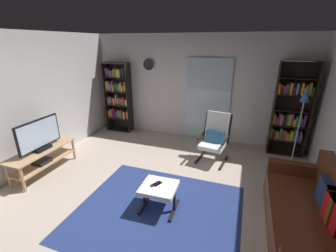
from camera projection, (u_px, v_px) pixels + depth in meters
ground_plane at (151, 204)px, 3.56m from camera, size 7.02×7.02×0.00m
wall_back at (196, 88)px, 5.67m from camera, size 5.60×0.06×2.60m
wall_left at (7, 109)px, 3.95m from camera, size 0.06×6.00×2.60m
glass_door_panel at (207, 100)px, 5.60m from camera, size 1.10×0.01×2.00m
area_rug at (158, 212)px, 3.40m from camera, size 2.41×2.08×0.01m
tv_stand at (43, 157)px, 4.33m from camera, size 0.43×1.32×0.49m
television at (39, 136)px, 4.18m from camera, size 0.20×0.90×0.59m
bookshelf_near_tv at (119, 96)px, 6.24m from camera, size 0.70×0.30×1.89m
bookshelf_near_sofa at (290, 112)px, 4.87m from camera, size 0.72×0.30×2.05m
leather_sofa at (313, 219)px, 2.84m from camera, size 0.87×1.98×0.86m
lounge_armchair at (215, 136)px, 4.76m from camera, size 0.65×0.73×1.02m
ottoman at (159, 190)px, 3.36m from camera, size 0.54×0.50×0.41m
tv_remote at (155, 184)px, 3.36m from camera, size 0.10×0.15×0.02m
cell_phone at (157, 184)px, 3.38m from camera, size 0.12×0.16×0.01m
floor_lamp_by_shelf at (303, 107)px, 4.30m from camera, size 0.22×0.22×1.60m
wall_clock at (149, 65)px, 5.80m from camera, size 0.29×0.03×0.29m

